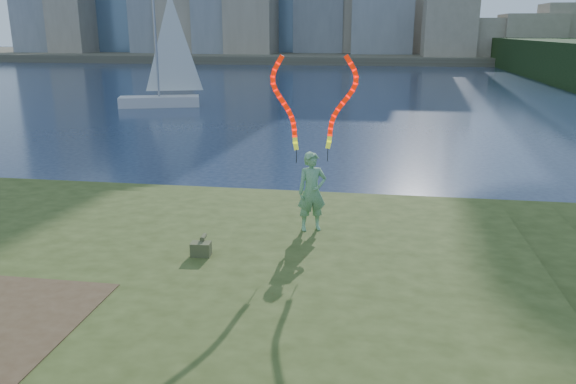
# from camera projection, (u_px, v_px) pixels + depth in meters

# --- Properties ---
(ground) EXTENTS (320.00, 320.00, 0.00)m
(ground) POSITION_uv_depth(u_px,v_px,m) (186.00, 287.00, 11.61)
(ground) COLOR #19253E
(ground) RESTS_ON ground
(grassy_knoll) EXTENTS (20.00, 18.00, 0.80)m
(grassy_knoll) POSITION_uv_depth(u_px,v_px,m) (140.00, 328.00, 9.34)
(grassy_knoll) COLOR #334117
(grassy_knoll) RESTS_ON ground
(far_shore) EXTENTS (320.00, 40.00, 1.20)m
(far_shore) POSITION_uv_depth(u_px,v_px,m) (359.00, 56.00, 101.56)
(far_shore) COLOR #474234
(far_shore) RESTS_ON ground
(woman_with_ribbons) EXTENTS (1.98, 0.82, 4.14)m
(woman_with_ribbons) POSITION_uv_depth(u_px,v_px,m) (312.00, 169.00, 12.26)
(woman_with_ribbons) COLOR #106617
(woman_with_ribbons) RESTS_ON grassy_knoll
(canvas_bag) EXTENTS (0.40, 0.46, 0.37)m
(canvas_bag) POSITION_uv_depth(u_px,v_px,m) (201.00, 248.00, 11.13)
(canvas_bag) COLOR #414829
(canvas_bag) RESTS_ON grassy_knoll
(sailboat) EXTENTS (5.73, 3.33, 8.70)m
(sailboat) POSITION_uv_depth(u_px,v_px,m) (163.00, 85.00, 38.50)
(sailboat) COLOR beige
(sailboat) RESTS_ON ground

